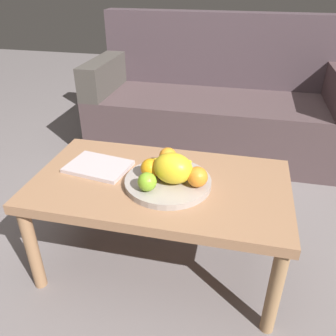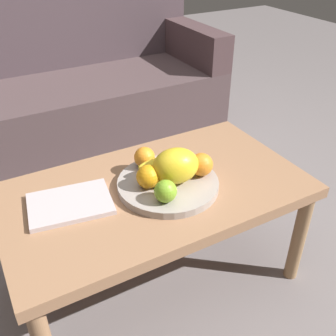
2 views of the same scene
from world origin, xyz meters
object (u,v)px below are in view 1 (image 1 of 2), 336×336
melon_large_front (173,168)px  orange_left (150,168)px  fruit_bowl (168,182)px  apple_front (147,182)px  coffee_table (160,192)px  orange_right (197,177)px  magazine (98,166)px  orange_front (168,156)px  banana_bunch (172,165)px  couch (215,107)px

melon_large_front → orange_left: size_ratio=1.99×
fruit_bowl → apple_front: (-0.06, -0.09, 0.05)m
coffee_table → apple_front: 0.16m
fruit_bowl → orange_left: bearing=177.6°
apple_front → melon_large_front: bearing=43.9°
orange_left → orange_right: bearing=-7.1°
fruit_bowl → apple_front: bearing=-123.2°
apple_front → orange_left: bearing=98.0°
coffee_table → magazine: magazine is taller
fruit_bowl → apple_front: size_ratio=4.75×
melon_large_front → orange_front: 0.14m
apple_front → banana_bunch: 0.16m
apple_front → orange_front: bearing=81.6°
orange_front → apple_front: size_ratio=1.03×
couch → orange_front: couch is taller
fruit_bowl → banana_bunch: banana_bunch is taller
orange_right → magazine: bearing=169.4°
couch → banana_bunch: bearing=-92.4°
coffee_table → couch: couch is taller
magazine → apple_front: bearing=-21.1°
coffee_table → fruit_bowl: size_ratio=3.02×
orange_left → orange_right: orange_right is taller
couch → orange_right: couch is taller
orange_left → banana_bunch: 0.09m
fruit_bowl → orange_front: 0.13m
magazine → orange_left: bearing=-4.3°
banana_bunch → magazine: 0.32m
orange_left → fruit_bowl: bearing=-2.4°
orange_left → banana_bunch: (0.07, 0.05, -0.01)m
apple_front → magazine: bearing=150.0°
orange_right → apple_front: orange_right is taller
melon_large_front → orange_front: bearing=110.8°
banana_bunch → melon_large_front: bearing=-76.3°
orange_right → magazine: 0.44m
coffee_table → orange_front: (0.01, 0.09, 0.11)m
coffee_table → fruit_bowl: 0.08m
melon_large_front → banana_bunch: (-0.02, 0.07, -0.03)m
melon_large_front → banana_bunch: melon_large_front is taller
orange_front → melon_large_front: bearing=-69.2°
couch → orange_front: bearing=-94.1°
coffee_table → orange_front: size_ratio=13.93×
orange_front → orange_left: orange_left is taller
couch → melon_large_front: 1.29m
coffee_table → banana_bunch: banana_bunch is taller
orange_front → apple_front: orange_front is taller
apple_front → magazine: apple_front is taller
orange_front → magazine: (-0.28, -0.06, -0.05)m
fruit_bowl → melon_large_front: (0.02, -0.01, 0.07)m
couch → banana_bunch: couch is taller
magazine → orange_right: bearing=-1.7°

